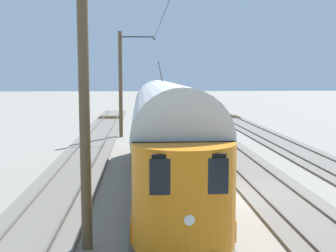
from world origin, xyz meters
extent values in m
plane|color=gray|center=(0.00, 0.00, 0.00)|extent=(220.00, 220.00, 0.00)
cube|color=#47331E|center=(-6.30, -32.00, 0.11)|extent=(2.50, 0.24, 0.08)
cube|color=#47331E|center=(-6.30, -31.35, 0.11)|extent=(2.50, 0.24, 0.08)
cube|color=#47331E|center=(-6.30, -30.70, 0.11)|extent=(2.50, 0.24, 0.08)
cube|color=#47331E|center=(-6.30, -30.05, 0.11)|extent=(2.50, 0.24, 0.08)
cube|color=#47331E|center=(-6.30, -29.40, 0.11)|extent=(2.50, 0.24, 0.08)
cube|color=#666059|center=(-2.10, 0.00, 0.05)|extent=(2.80, 80.00, 0.10)
cube|color=#59544C|center=(-1.38, 0.00, 0.14)|extent=(0.07, 80.00, 0.08)
cube|color=#59544C|center=(-2.82, 0.00, 0.14)|extent=(0.07, 80.00, 0.08)
cube|color=#47331E|center=(-2.10, -32.00, 0.11)|extent=(2.50, 0.24, 0.08)
cube|color=#47331E|center=(-2.10, -31.35, 0.11)|extent=(2.50, 0.24, 0.08)
cube|color=#47331E|center=(-2.10, -30.70, 0.11)|extent=(2.50, 0.24, 0.08)
cube|color=#47331E|center=(-2.10, -30.05, 0.11)|extent=(2.50, 0.24, 0.08)
cube|color=#47331E|center=(-2.10, -29.40, 0.11)|extent=(2.50, 0.24, 0.08)
cube|color=#666059|center=(2.10, 0.00, 0.05)|extent=(2.80, 80.00, 0.10)
cube|color=#59544C|center=(2.82, 0.00, 0.14)|extent=(0.07, 80.00, 0.08)
cube|color=#59544C|center=(1.38, 0.00, 0.14)|extent=(0.07, 80.00, 0.08)
cube|color=#47331E|center=(2.10, -32.00, 0.11)|extent=(2.50, 0.24, 0.08)
cube|color=#47331E|center=(2.10, -31.35, 0.11)|extent=(2.50, 0.24, 0.08)
cube|color=#47331E|center=(2.10, -30.70, 0.11)|extent=(2.50, 0.24, 0.08)
cube|color=#47331E|center=(2.10, -30.05, 0.11)|extent=(2.50, 0.24, 0.08)
cube|color=#47331E|center=(2.10, -29.40, 0.11)|extent=(2.50, 0.24, 0.08)
cube|color=#666059|center=(6.30, 0.00, 0.05)|extent=(2.80, 80.00, 0.10)
cube|color=#59544C|center=(7.01, 0.00, 0.14)|extent=(0.07, 80.00, 0.08)
cube|color=#59544C|center=(5.58, 0.00, 0.14)|extent=(0.07, 80.00, 0.08)
cube|color=#47331E|center=(6.30, -32.00, 0.11)|extent=(2.50, 0.24, 0.08)
cube|color=#47331E|center=(6.30, -31.35, 0.11)|extent=(2.50, 0.24, 0.08)
cube|color=#47331E|center=(6.30, -30.70, 0.11)|extent=(2.50, 0.24, 0.08)
cube|color=#47331E|center=(6.30, -30.05, 0.11)|extent=(2.50, 0.24, 0.08)
cube|color=#47331E|center=(6.30, -29.40, 0.11)|extent=(2.50, 0.24, 0.08)
cube|color=orange|center=(2.10, -1.95, 0.71)|extent=(2.65, 15.64, 0.55)
cube|color=orange|center=(2.10, -1.95, 1.46)|extent=(2.55, 15.64, 0.95)
cube|color=yellow|center=(2.10, -1.95, 2.46)|extent=(2.55, 15.64, 1.05)
cylinder|color=silver|center=(2.10, -1.95, 2.98)|extent=(2.65, 15.33, 2.65)
cylinder|color=orange|center=(2.10, 5.83, 1.70)|extent=(2.55, 2.55, 2.55)
cylinder|color=orange|center=(2.10, -9.72, 1.70)|extent=(2.55, 2.55, 2.55)
cube|color=black|center=(2.10, 6.96, 2.72)|extent=(1.63, 0.08, 0.36)
cube|color=black|center=(2.10, 7.00, 2.41)|extent=(1.73, 0.06, 0.80)
cube|color=black|center=(3.39, -1.95, 2.46)|extent=(0.04, 13.14, 0.80)
cube|color=black|center=(0.80, -1.95, 2.46)|extent=(0.04, 13.14, 0.80)
cylinder|color=silver|center=(2.10, 7.09, 1.46)|extent=(0.24, 0.06, 0.24)
cylinder|color=black|center=(2.10, -6.54, 4.83)|extent=(0.07, 4.51, 1.12)
cylinder|color=black|center=(2.82, 3.06, 0.56)|extent=(0.10, 0.76, 0.76)
cylinder|color=black|center=(1.38, 3.06, 0.56)|extent=(0.10, 0.76, 0.76)
cylinder|color=black|center=(2.82, -6.95, 0.56)|extent=(0.10, 0.76, 0.76)
cylinder|color=black|center=(1.38, -6.95, 0.56)|extent=(0.10, 0.76, 0.76)
cylinder|color=brown|center=(4.58, -16.51, 3.89)|extent=(0.28, 0.28, 7.77)
cylinder|color=#2D2D2D|center=(3.34, -16.51, 7.37)|extent=(2.49, 0.10, 0.10)
sphere|color=#334733|center=(2.10, -16.51, 7.22)|extent=(0.16, 0.16, 0.16)
cylinder|color=brown|center=(4.58, 4.95, 3.89)|extent=(0.28, 0.28, 7.77)
cylinder|color=black|center=(3.34, -16.51, 7.37)|extent=(2.49, 0.02, 0.02)
camera|label=1|loc=(3.15, 16.39, 4.61)|focal=47.29mm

